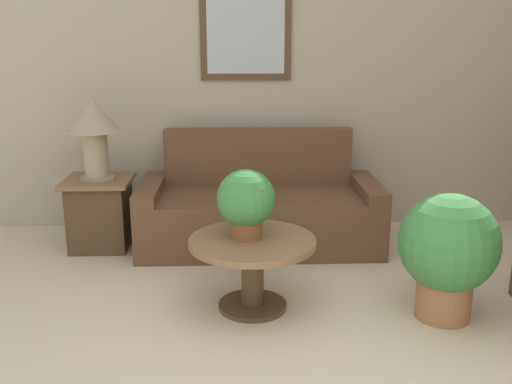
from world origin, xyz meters
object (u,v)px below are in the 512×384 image
coffee_table (252,258)px  table_lamp (94,125)px  side_table (100,212)px  potted_plant_floor (448,249)px  couch_main (259,210)px  potted_plant_on_table (246,201)px

coffee_table → table_lamp: bearing=136.3°
coffee_table → side_table: (-1.25, 1.20, -0.04)m
side_table → potted_plant_floor: size_ratio=0.73×
coffee_table → table_lamp: 1.87m
couch_main → potted_plant_on_table: bearing=-96.6°
coffee_table → table_lamp: size_ratio=1.25×
couch_main → side_table: size_ratio=3.36×
coffee_table → side_table: 1.73m
potted_plant_floor → potted_plant_on_table: bearing=170.7°
coffee_table → side_table: bearing=136.3°
couch_main → side_table: couch_main is taller
coffee_table → potted_plant_floor: (1.21, -0.17, 0.11)m
side_table → table_lamp: bearing=0.0°
side_table → table_lamp: size_ratio=0.91×
coffee_table → potted_plant_on_table: bearing=141.7°
side_table → table_lamp: table_lamp is taller
coffee_table → potted_plant_on_table: 0.38m
coffee_table → table_lamp: (-1.25, 1.20, 0.70)m
table_lamp → potted_plant_on_table: 1.71m
potted_plant_floor → side_table: bearing=150.9°
couch_main → table_lamp: table_lamp is taller
coffee_table → potted_plant_floor: potted_plant_floor is taller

